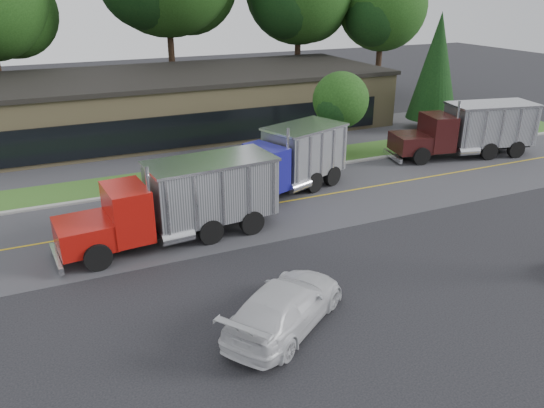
{
  "coord_description": "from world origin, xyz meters",
  "views": [
    {
      "loc": [
        -7.71,
        -13.79,
        10.33
      ],
      "look_at": [
        0.75,
        5.04,
        1.8
      ],
      "focal_mm": 35.0,
      "sensor_mm": 36.0,
      "label": 1
    }
  ],
  "objects_px": {
    "dump_truck_blue": "(292,158)",
    "rally_car": "(285,305)",
    "dump_truck_red": "(184,199)",
    "dump_truck_maroon": "(472,128)"
  },
  "relations": [
    {
      "from": "dump_truck_blue",
      "to": "rally_car",
      "type": "height_order",
      "value": "dump_truck_blue"
    },
    {
      "from": "dump_truck_red",
      "to": "rally_car",
      "type": "height_order",
      "value": "dump_truck_red"
    },
    {
      "from": "dump_truck_red",
      "to": "dump_truck_maroon",
      "type": "distance_m",
      "value": 20.67
    },
    {
      "from": "dump_truck_blue",
      "to": "dump_truck_red",
      "type": "bearing_deg",
      "value": 6.75
    },
    {
      "from": "dump_truck_maroon",
      "to": "dump_truck_red",
      "type": "bearing_deg",
      "value": 23.4
    },
    {
      "from": "dump_truck_blue",
      "to": "dump_truck_maroon",
      "type": "bearing_deg",
      "value": 163.96
    },
    {
      "from": "dump_truck_red",
      "to": "rally_car",
      "type": "xyz_separation_m",
      "value": [
        1.15,
        -7.79,
        -1.04
      ]
    },
    {
      "from": "dump_truck_maroon",
      "to": "rally_car",
      "type": "distance_m",
      "value": 22.6
    },
    {
      "from": "dump_truck_red",
      "to": "dump_truck_blue",
      "type": "relative_size",
      "value": 1.27
    },
    {
      "from": "dump_truck_blue",
      "to": "rally_car",
      "type": "xyz_separation_m",
      "value": [
        -5.72,
        -11.22,
        -1.03
      ]
    }
  ]
}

